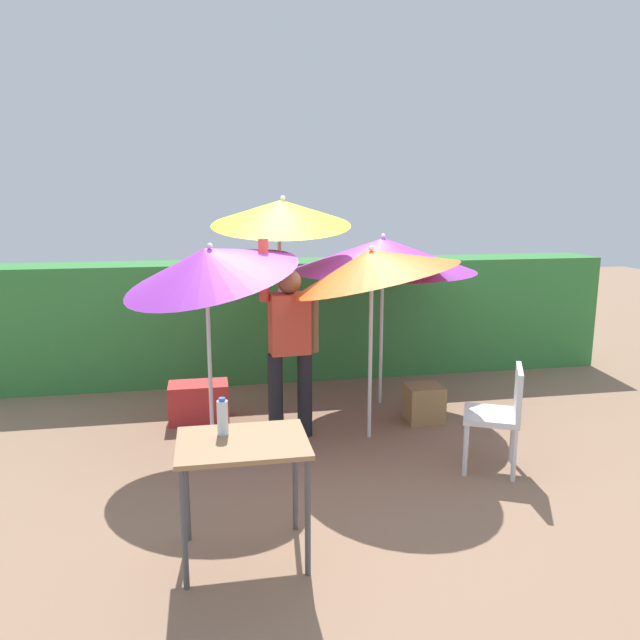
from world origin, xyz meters
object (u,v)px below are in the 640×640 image
chair_plastic (501,411)px  crate_cardboard (424,403)px  umbrella_yellow (208,263)px  umbrella_navy (281,213)px  cooler_box (199,402)px  umbrella_rainbow (371,265)px  person_vendor (290,341)px  bottle_water (223,417)px  folding_table (243,456)px  umbrella_orange (383,254)px

chair_plastic → crate_cardboard: size_ratio=2.37×
umbrella_yellow → chair_plastic: umbrella_yellow is taller
umbrella_navy → cooler_box: bearing=-172.0°
umbrella_yellow → cooler_box: bearing=101.8°
umbrella_rainbow → person_vendor: (-0.72, 0.16, -0.71)m
umbrella_navy → bottle_water: size_ratio=9.71×
umbrella_yellow → folding_table: umbrella_yellow is taller
umbrella_yellow → umbrella_navy: umbrella_navy is taller
umbrella_rainbow → bottle_water: (-1.38, -1.60, -0.74)m
umbrella_navy → crate_cardboard: bearing=-21.8°
cooler_box → folding_table: folding_table is taller
chair_plastic → crate_cardboard: (-0.23, 1.17, -0.32)m
umbrella_yellow → umbrella_navy: 1.16m
crate_cardboard → person_vendor: bearing=-173.2°
crate_cardboard → umbrella_navy: bearing=158.2°
umbrella_orange → person_vendor: size_ratio=1.04×
bottle_water → umbrella_yellow: bearing=91.7°
umbrella_orange → cooler_box: bearing=-174.3°
umbrella_yellow → bottle_water: bearing=-88.3°
umbrella_navy → bottle_water: bearing=-105.4°
crate_cardboard → bottle_water: 2.90m
crate_cardboard → chair_plastic: bearing=-79.0°
umbrella_yellow → person_vendor: bearing=7.9°
bottle_water → folding_table: bearing=-47.5°
umbrella_orange → umbrella_navy: (-1.08, -0.07, 0.44)m
umbrella_yellow → crate_cardboard: size_ratio=5.55×
umbrella_rainbow → crate_cardboard: (0.66, 0.32, -1.45)m
person_vendor → folding_table: size_ratio=2.35×
umbrella_yellow → chair_plastic: 2.75m
umbrella_yellow → bottle_water: umbrella_yellow is taller
umbrella_yellow → chair_plastic: bearing=-21.4°
umbrella_orange → chair_plastic: size_ratio=2.21×
umbrella_yellow → umbrella_navy: size_ratio=0.89×
crate_cardboard → folding_table: size_ratio=0.47×
umbrella_navy → crate_cardboard: 2.39m
umbrella_orange → cooler_box: size_ratio=3.32×
umbrella_navy → cooler_box: umbrella_navy is taller
crate_cardboard → cooler_box: bearing=169.3°
umbrella_navy → chair_plastic: bearing=-47.2°
folding_table → umbrella_rainbow: bearing=53.7°
umbrella_navy → bottle_water: (-0.68, -2.47, -1.18)m
umbrella_rainbow → cooler_box: umbrella_rainbow is taller
umbrella_orange → umbrella_rainbow: bearing=-112.1°
umbrella_rainbow → umbrella_orange: 1.02m
umbrella_yellow → umbrella_navy: (0.73, 0.81, 0.40)m
umbrella_orange → chair_plastic: (0.51, -1.79, -1.13)m
umbrella_orange → umbrella_yellow: (-1.82, -0.88, 0.04)m
umbrella_rainbow → umbrella_yellow: size_ratio=0.96×
umbrella_orange → folding_table: umbrella_orange is taller
crate_cardboard → bottle_water: (-2.05, -1.93, 0.71)m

